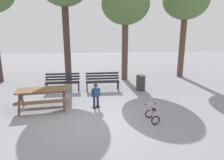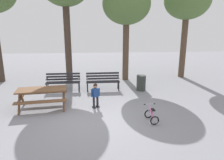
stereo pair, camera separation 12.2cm
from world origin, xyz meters
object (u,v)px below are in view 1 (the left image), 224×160
object	(u,v)px
trash_bin	(141,83)
park_bench_left	(102,80)
park_bench_far_left	(63,81)
picnic_table	(42,94)
kids_bicycle	(152,115)
child_standing	(96,94)

from	to	relation	value
trash_bin	park_bench_left	bearing A→B (deg)	173.05
park_bench_far_left	park_bench_left	size ratio (longest dim) A/B	1.00
park_bench_far_left	park_bench_left	bearing A→B (deg)	-0.59
park_bench_far_left	trash_bin	size ratio (longest dim) A/B	2.16
trash_bin	park_bench_far_left	bearing A→B (deg)	176.27
picnic_table	park_bench_far_left	xyz separation A→B (m)	(0.47, 2.16, -0.08)
picnic_table	park_bench_left	world-z (taller)	park_bench_left
park_bench_far_left	trash_bin	bearing A→B (deg)	-3.73
park_bench_left	trash_bin	distance (m)	1.86
park_bench_far_left	kids_bicycle	size ratio (longest dim) A/B	2.72
child_standing	trash_bin	bearing A→B (deg)	42.62
park_bench_far_left	child_standing	size ratio (longest dim) A/B	1.67
park_bench_left	kids_bicycle	bearing A→B (deg)	-68.24
trash_bin	child_standing	bearing A→B (deg)	-137.38
kids_bicycle	trash_bin	size ratio (longest dim) A/B	0.80
kids_bicycle	trash_bin	distance (m)	3.42
picnic_table	child_standing	world-z (taller)	child_standing
park_bench_left	park_bench_far_left	bearing A→B (deg)	179.41
park_bench_far_left	child_standing	xyz separation A→B (m)	(1.53, -2.28, 0.05)
park_bench_far_left	park_bench_left	xyz separation A→B (m)	(1.90, -0.02, 0.00)
picnic_table	trash_bin	bearing A→B (deg)	24.46
picnic_table	child_standing	size ratio (longest dim) A/B	2.03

